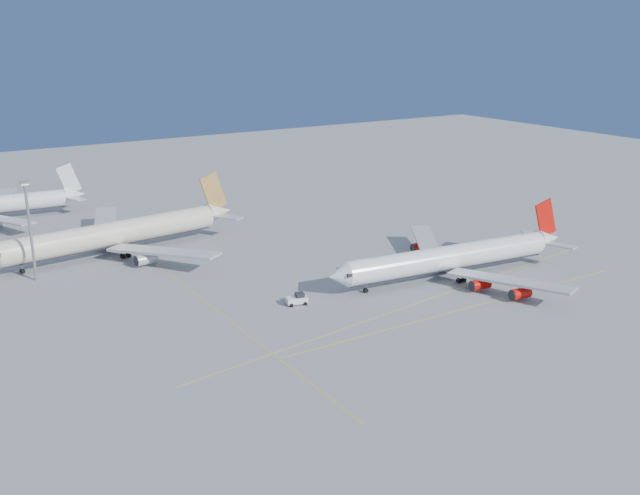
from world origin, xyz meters
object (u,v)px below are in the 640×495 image
(airliner_etihad, at_px, (118,233))
(pushback_tug, at_px, (297,299))
(airliner_virgin, at_px, (454,257))
(light_mast, at_px, (29,223))

(airliner_etihad, height_order, pushback_tug, airliner_etihad)
(airliner_virgin, distance_m, light_mast, 97.80)
(airliner_virgin, relative_size, light_mast, 2.79)
(airliner_virgin, bearing_deg, airliner_etihad, 141.31)
(airliner_virgin, relative_size, pushback_tug, 13.64)
(airliner_etihad, bearing_deg, pushback_tug, -76.82)
(airliner_etihad, relative_size, pushback_tug, 14.46)
(pushback_tug, relative_size, light_mast, 0.20)
(airliner_virgin, xyz_separation_m, pushback_tug, (-39.84, 4.47, -3.71))
(airliner_etihad, xyz_separation_m, pushback_tug, (21.05, -55.47, -4.35))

